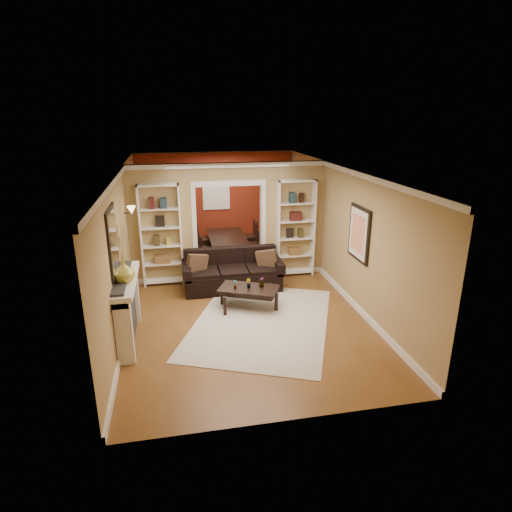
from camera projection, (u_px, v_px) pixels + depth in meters
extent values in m
plane|color=brown|center=(238.00, 296.00, 9.20)|extent=(8.00, 8.00, 0.00)
plane|color=white|center=(236.00, 169.00, 8.34)|extent=(8.00, 8.00, 0.00)
plane|color=tan|center=(216.00, 199.00, 12.49)|extent=(8.00, 0.00, 8.00)
plane|color=tan|center=(289.00, 327.00, 5.05)|extent=(8.00, 0.00, 8.00)
plane|color=tan|center=(123.00, 242.00, 8.35)|extent=(0.00, 8.00, 8.00)
plane|color=tan|center=(340.00, 230.00, 9.18)|extent=(0.00, 8.00, 8.00)
cube|color=tan|center=(229.00, 222.00, 9.88)|extent=(4.50, 0.15, 2.70)
cube|color=maroon|center=(216.00, 200.00, 12.47)|extent=(4.44, 0.04, 2.64)
cube|color=#8CA5CC|center=(216.00, 193.00, 12.36)|extent=(0.78, 0.03, 0.98)
cube|color=beige|center=(261.00, 321.00, 8.07)|extent=(3.54, 4.06, 0.01)
cube|color=black|center=(233.00, 270.00, 9.47)|extent=(2.20, 0.95, 0.86)
cube|color=brown|center=(197.00, 264.00, 9.24)|extent=(0.47, 0.32, 0.46)
cube|color=brown|center=(267.00, 259.00, 9.53)|extent=(0.46, 0.32, 0.45)
cube|color=black|center=(249.00, 298.00, 8.59)|extent=(1.30, 1.04, 0.43)
imported|color=#336626|center=(235.00, 284.00, 8.44)|extent=(0.11, 0.12, 0.19)
imported|color=#336626|center=(248.00, 283.00, 8.49)|extent=(0.12, 0.13, 0.19)
imported|color=#336626|center=(262.00, 282.00, 8.54)|extent=(0.12, 0.12, 0.20)
cube|color=white|center=(161.00, 236.00, 9.50)|extent=(0.90, 0.30, 2.30)
cube|color=white|center=(295.00, 229.00, 10.08)|extent=(0.90, 0.30, 2.30)
cube|color=white|center=(129.00, 310.00, 7.23)|extent=(0.32, 1.70, 1.16)
imported|color=#ACA637|center=(124.00, 271.00, 6.82)|extent=(0.46, 0.46, 0.37)
cube|color=silver|center=(113.00, 241.00, 6.82)|extent=(0.03, 0.95, 1.10)
cube|color=#FFE0A5|center=(129.00, 212.00, 8.73)|extent=(0.18, 0.18, 0.22)
cube|color=black|center=(359.00, 234.00, 8.18)|extent=(0.04, 0.85, 1.05)
imported|color=black|center=(228.00, 247.00, 11.55)|extent=(1.75, 0.98, 0.61)
cube|color=black|center=(209.00, 248.00, 11.14)|extent=(0.44, 0.44, 0.77)
cube|color=black|center=(250.00, 245.00, 11.33)|extent=(0.47, 0.47, 0.83)
cube|color=black|center=(207.00, 239.00, 11.67)|extent=(0.47, 0.47, 0.93)
cube|color=black|center=(246.00, 237.00, 11.88)|extent=(0.55, 0.55, 0.93)
cube|color=#301F16|center=(221.00, 183.00, 11.07)|extent=(0.50, 0.50, 0.30)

